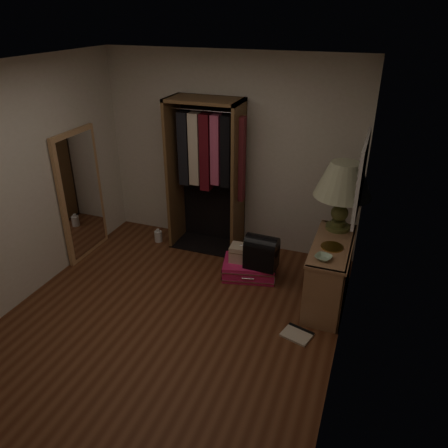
{
  "coord_description": "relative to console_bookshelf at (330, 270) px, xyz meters",
  "views": [
    {
      "loc": [
        1.86,
        -3.28,
        3.06
      ],
      "look_at": [
        0.3,
        0.95,
        0.8
      ],
      "focal_mm": 35.0,
      "sensor_mm": 36.0,
      "label": 1
    }
  ],
  "objects": [
    {
      "name": "ground",
      "position": [
        -1.54,
        -1.02,
        -0.4
      ],
      "size": [
        4.0,
        4.0,
        0.0
      ],
      "primitive_type": "plane",
      "color": "#532A17",
      "rests_on": "ground"
    },
    {
      "name": "room_walls",
      "position": [
        -1.46,
        -0.98,
        1.1
      ],
      "size": [
        3.52,
        4.02,
        2.6
      ],
      "color": "beige",
      "rests_on": "ground"
    },
    {
      "name": "console_bookshelf",
      "position": [
        0.0,
        0.0,
        0.0
      ],
      "size": [
        0.42,
        1.12,
        0.75
      ],
      "color": "#946848",
      "rests_on": "ground"
    },
    {
      "name": "open_wardrobe",
      "position": [
        -1.76,
        0.74,
        0.81
      ],
      "size": [
        1.01,
        0.5,
        2.05
      ],
      "color": "brown",
      "rests_on": "ground"
    },
    {
      "name": "floor_mirror",
      "position": [
        -3.24,
        -0.02,
        0.45
      ],
      "size": [
        0.06,
        0.8,
        1.7
      ],
      "color": "tan",
      "rests_on": "ground"
    },
    {
      "name": "pink_suitcase",
      "position": [
        -0.99,
        0.18,
        -0.3
      ],
      "size": [
        0.75,
        0.61,
        0.2
      ],
      "rotation": [
        0.0,
        0.0,
        0.23
      ],
      "color": "#DA1A5D",
      "rests_on": "ground"
    },
    {
      "name": "train_case",
      "position": [
        -1.08,
        0.17,
        -0.09
      ],
      "size": [
        0.32,
        0.24,
        0.22
      ],
      "rotation": [
        0.0,
        0.0,
        0.07
      ],
      "color": "#C2AF94",
      "rests_on": "pink_suitcase"
    },
    {
      "name": "black_bag",
      "position": [
        -0.83,
        0.12,
        0.02
      ],
      "size": [
        0.4,
        0.27,
        0.42
      ],
      "rotation": [
        0.0,
        0.0,
        -0.04
      ],
      "color": "black",
      "rests_on": "pink_suitcase"
    },
    {
      "name": "table_lamp",
      "position": [
        0.0,
        0.36,
        0.94
      ],
      "size": [
        0.77,
        0.77,
        0.8
      ],
      "rotation": [
        0.0,
        0.0,
        0.22
      ],
      "color": "#4D5428",
      "rests_on": "console_bookshelf"
    },
    {
      "name": "brass_tray",
      "position": [
        0.0,
        -0.1,
        0.36
      ],
      "size": [
        0.3,
        0.3,
        0.01
      ],
      "rotation": [
        0.0,
        0.0,
        0.3
      ],
      "color": "#B69246",
      "rests_on": "console_bookshelf"
    },
    {
      "name": "ceramic_bowl",
      "position": [
        -0.05,
        -0.38,
        0.37
      ],
      "size": [
        0.21,
        0.21,
        0.04
      ],
      "primitive_type": "imported",
      "rotation": [
        0.0,
        0.0,
        -0.3
      ],
      "color": "#A1C2A4",
      "rests_on": "console_bookshelf"
    },
    {
      "name": "white_jug",
      "position": [
        -2.49,
        0.58,
        -0.32
      ],
      "size": [
        0.12,
        0.12,
        0.19
      ],
      "rotation": [
        0.0,
        0.0,
        0.05
      ],
      "color": "silver",
      "rests_on": "ground"
    },
    {
      "name": "floor_book",
      "position": [
        -0.18,
        -0.72,
        -0.39
      ],
      "size": [
        0.34,
        0.3,
        0.03
      ],
      "rotation": [
        0.0,
        0.0,
        -0.28
      ],
      "color": "beige",
      "rests_on": "ground"
    }
  ]
}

